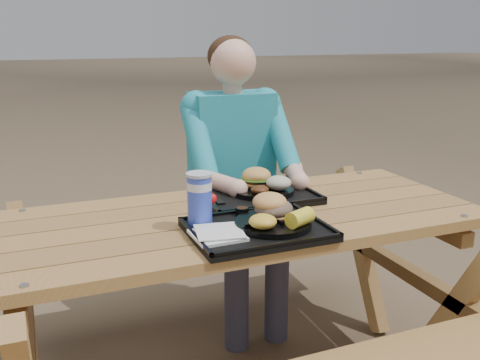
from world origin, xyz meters
name	(u,v)px	position (x,y,z in m)	size (l,w,h in m)	color
picnic_table	(240,305)	(0.00, 0.00, 0.38)	(1.80, 1.49, 0.75)	#999999
tray_near	(257,231)	(-0.02, -0.21, 0.76)	(0.45, 0.35, 0.02)	black
tray_far	(257,196)	(0.13, 0.15, 0.76)	(0.45, 0.35, 0.02)	black
plate_near	(273,223)	(0.03, -0.21, 0.78)	(0.26, 0.26, 0.02)	black
plate_far	(262,190)	(0.16, 0.16, 0.78)	(0.26, 0.26, 0.02)	black
napkin_stack	(217,234)	(-0.17, -0.24, 0.78)	(0.15, 0.15, 0.02)	silver
soda_cup	(200,200)	(-0.19, -0.10, 0.85)	(0.08, 0.08, 0.17)	#1933C0
condiment_bbq	(242,211)	(-0.02, -0.07, 0.78)	(0.05, 0.05, 0.03)	black
condiment_mustard	(260,210)	(0.05, -0.08, 0.78)	(0.04, 0.04, 0.03)	orange
sandwich	(274,198)	(0.05, -0.17, 0.85)	(0.12, 0.12, 0.13)	#E29A50
mac_cheese	(263,221)	(-0.03, -0.27, 0.81)	(0.09, 0.09, 0.05)	gold
corn_cob	(300,218)	(0.09, -0.29, 0.82)	(0.09, 0.09, 0.05)	yellow
cutlery_far	(215,198)	(-0.04, 0.15, 0.77)	(0.03, 0.17, 0.01)	black
burger	(256,172)	(0.16, 0.22, 0.84)	(0.12, 0.12, 0.11)	#D4974A
baked_beans	(260,190)	(0.12, 0.09, 0.81)	(0.07, 0.07, 0.03)	#542710
potato_salad	(279,183)	(0.21, 0.11, 0.82)	(0.10, 0.10, 0.06)	beige
diner	(233,194)	(0.20, 0.58, 0.64)	(0.48, 0.84, 1.28)	#189CAD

